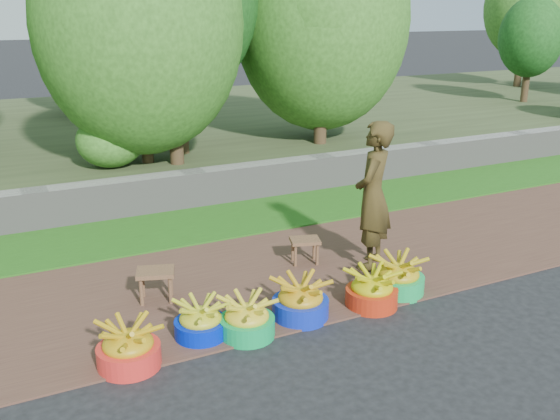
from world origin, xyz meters
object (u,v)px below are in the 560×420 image
basin_a (128,347)px  basin_b (201,322)px  stool_left (156,276)px  vendor_woman (373,196)px  stool_right (305,244)px  basin_f (398,277)px  basin_c (247,319)px  basin_e (372,290)px  basin_d (300,301)px

basin_a → basin_b: basin_a is taller
stool_left → vendor_woman: 2.54m
stool_right → vendor_woman: bearing=-33.1°
basin_f → stool_left: size_ratio=1.24×
basin_b → stool_right: (1.67, 1.07, 0.09)m
basin_c → vendor_woman: bearing=23.2°
basin_a → stool_right: 2.68m
basin_a → stool_left: (0.55, 1.08, 0.10)m
basin_f → stool_left: (-2.32, 0.94, 0.10)m
vendor_woman → basin_a: bearing=-25.4°
basin_f → basin_e: bearing=-163.0°
basin_e → stool_right: size_ratio=1.32×
basin_a → stool_right: size_ratio=1.34×
basin_b → basin_c: size_ratio=0.95×
basin_a → basin_e: 2.45m
basin_d → basin_e: 0.76m
stool_left → vendor_woman: bearing=-5.4°
basin_f → vendor_woman: (0.14, 0.71, 0.68)m
basin_e → stool_left: basin_e is taller
basin_c → basin_d: size_ratio=0.93×
basin_e → stool_right: bearing=93.5°
stool_right → vendor_woman: (0.63, -0.41, 0.61)m
basin_b → vendor_woman: (2.30, 0.66, 0.70)m
basin_a → basin_f: bearing=2.7°
stool_left → basin_b: bearing=-80.2°
basin_d → stool_left: 1.50m
basin_c → vendor_woman: size_ratio=0.30×
basin_b → basin_f: bearing=-1.3°
basin_a → basin_c: size_ratio=1.04×
vendor_woman → basin_c: bearing=-17.9°
basin_a → basin_e: (2.45, 0.01, -0.00)m
basin_e → stool_right: 1.25m
basin_a → basin_d: size_ratio=0.97×
stool_right → vendor_woman: size_ratio=0.24×
basin_a → stool_left: size_ratio=1.19×
vendor_woman → basin_e: bearing=15.3°
basin_b → basin_c: bearing=-22.7°
basin_c → basin_e: (1.36, -0.01, 0.01)m
basin_e → stool_left: 2.18m
basin_e → basin_f: size_ratio=0.95×
basin_d → stool_right: basin_d is taller
basin_b → basin_e: size_ratio=0.92×
basin_b → stool_left: basin_b is taller
basin_e → basin_c: bearing=179.4°
basin_b → vendor_woman: 2.50m
basin_f → basin_c: bearing=-176.3°
basin_f → stool_right: bearing=113.9°
stool_left → basin_f: bearing=-22.0°
basin_b → stool_right: 1.99m
basin_d → stool_left: (-1.14, 0.96, 0.10)m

